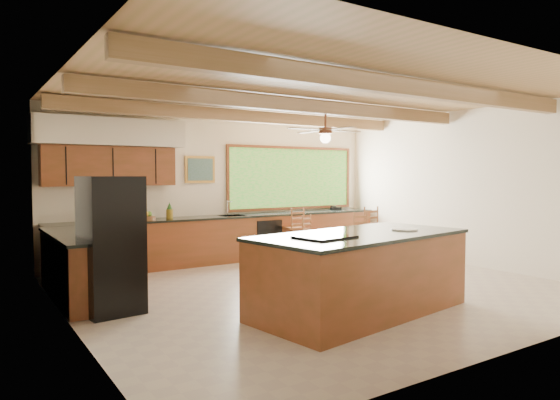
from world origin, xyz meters
TOP-DOWN VIEW (x-y plane):
  - ground at (0.00, 0.00)m, footprint 7.20×7.20m
  - room_shell at (-0.17, 0.65)m, footprint 7.27×6.54m
  - counter_run at (-0.82, 2.52)m, footprint 7.12×3.10m
  - island at (-0.39, -1.36)m, footprint 3.08×1.79m
  - refrigerator at (-3.05, 0.34)m, footprint 0.74×0.72m
  - bar_stool_a at (1.18, 2.11)m, footprint 0.42×0.42m
  - bar_stool_b at (2.19, 1.55)m, footprint 0.44×0.44m
  - bar_stool_c at (1.20, 2.39)m, footprint 0.39×0.39m
  - bar_stool_d at (2.46, 1.54)m, footprint 0.46×0.46m

SIDE VIEW (x-z plane):
  - ground at x=0.00m, z-range 0.00..0.00m
  - counter_run at x=-0.82m, z-range -0.15..1.08m
  - island at x=-0.39m, z-range -0.01..1.03m
  - bar_stool_a at x=1.18m, z-range 0.09..1.03m
  - bar_stool_b at x=2.19m, z-range 0.09..1.08m
  - bar_stool_c at x=1.20m, z-range 0.10..1.16m
  - bar_stool_d at x=2.46m, z-range 0.10..1.20m
  - refrigerator at x=-3.05m, z-range 0.00..1.73m
  - room_shell at x=-0.17m, z-range 0.70..3.72m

